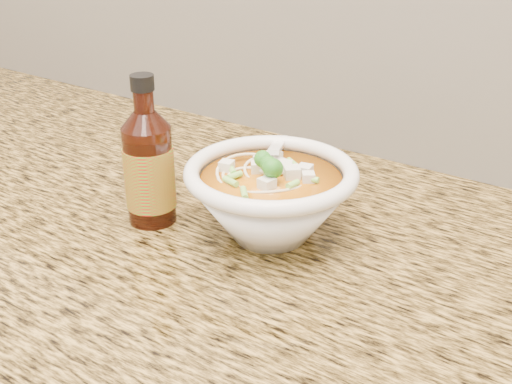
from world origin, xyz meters
The scene contains 3 objects.
counter_slab centered at (0.00, 1.68, 0.88)m, with size 4.00×0.68×0.04m, color #A8823D.
soup_bowl centered at (-0.02, 1.70, 0.95)m, with size 0.19×0.21×0.11m.
hot_sauce_bottle centered at (-0.16, 1.65, 0.97)m, with size 0.07×0.07×0.18m.
Camera 1 is at (0.32, 1.16, 1.27)m, focal length 45.00 mm.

